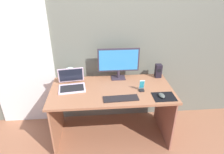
{
  "coord_description": "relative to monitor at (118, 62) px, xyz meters",
  "views": [
    {
      "loc": [
        -0.16,
        -2.0,
        1.9
      ],
      "look_at": [
        0.0,
        -0.02,
        0.89
      ],
      "focal_mm": 31.3,
      "sensor_mm": 36.0,
      "label": 1
    }
  ],
  "objects": [
    {
      "name": "ground_plane",
      "position": [
        -0.11,
        -0.27,
        -0.95
      ],
      "size": [
        8.0,
        8.0,
        0.0
      ],
      "primitive_type": "plane",
      "color": "#986044"
    },
    {
      "name": "wall_back",
      "position": [
        -0.11,
        0.18,
        0.3
      ],
      "size": [
        6.0,
        0.04,
        2.5
      ],
      "primitive_type": "cube",
      "color": "slate",
      "rests_on": "ground_plane"
    },
    {
      "name": "door_left",
      "position": [
        -1.25,
        0.15,
        0.06
      ],
      "size": [
        0.82,
        0.02,
        2.02
      ],
      "primitive_type": "cube",
      "color": "white",
      "rests_on": "ground_plane"
    },
    {
      "name": "desk",
      "position": [
        -0.11,
        -0.27,
        -0.38
      ],
      "size": [
        1.46,
        0.72,
        0.71
      ],
      "color": "#9B6344",
      "rests_on": "ground_plane"
    },
    {
      "name": "monitor",
      "position": [
        0.0,
        0.0,
        0.0
      ],
      "size": [
        0.53,
        0.14,
        0.41
      ],
      "color": "#342C38",
      "rests_on": "desk"
    },
    {
      "name": "speaker_right",
      "position": [
        0.53,
        -0.01,
        -0.14
      ],
      "size": [
        0.08,
        0.08,
        0.18
      ],
      "color": "black",
      "rests_on": "desk"
    },
    {
      "name": "laptop",
      "position": [
        -0.59,
        -0.19,
        -0.19
      ],
      "size": [
        0.34,
        0.32,
        0.22
      ],
      "color": "silver",
      "rests_on": "desk"
    },
    {
      "name": "fishbowl",
      "position": [
        -0.62,
        0.0,
        -0.15
      ],
      "size": [
        0.18,
        0.18,
        0.18
      ],
      "primitive_type": "sphere",
      "color": "silver",
      "rests_on": "desk"
    },
    {
      "name": "keyboard_external",
      "position": [
        -0.03,
        -0.5,
        -0.23
      ],
      "size": [
        0.39,
        0.14,
        0.01
      ],
      "primitive_type": "cube",
      "rotation": [
        0.0,
        0.0,
        0.04
      ],
      "color": "black",
      "rests_on": "desk"
    },
    {
      "name": "mousepad",
      "position": [
        0.46,
        -0.5,
        -0.23
      ],
      "size": [
        0.25,
        0.2,
        0.0
      ],
      "primitive_type": "cube",
      "color": "black",
      "rests_on": "desk"
    },
    {
      "name": "mouse",
      "position": [
        0.43,
        -0.5,
        -0.21
      ],
      "size": [
        0.08,
        0.11,
        0.04
      ],
      "primitive_type": "ellipsoid",
      "rotation": [
        0.0,
        0.0,
        0.17
      ],
      "color": "#4F5751",
      "rests_on": "mousepad"
    },
    {
      "name": "phone_in_dock",
      "position": [
        0.24,
        -0.34,
        -0.18
      ],
      "size": [
        0.06,
        0.06,
        0.14
      ],
      "color": "black",
      "rests_on": "desk"
    }
  ]
}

